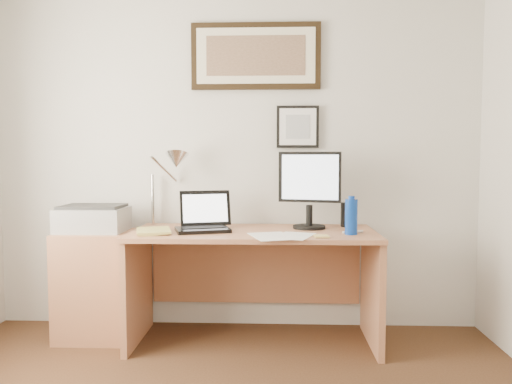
{
  "coord_description": "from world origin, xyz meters",
  "views": [
    {
      "loc": [
        0.29,
        -1.62,
        1.23
      ],
      "look_at": [
        0.17,
        1.43,
        1.02
      ],
      "focal_mm": 35.0,
      "sensor_mm": 36.0,
      "label": 1
    }
  ],
  "objects_px": {
    "laptop": "(204,222)",
    "lcd_monitor": "(310,186)",
    "side_cabinet": "(97,285)",
    "water_bottle": "(351,217)",
    "desk": "(254,263)",
    "printer": "(93,218)",
    "book": "(137,232)"
  },
  "relations": [
    {
      "from": "laptop",
      "to": "lcd_monitor",
      "type": "height_order",
      "value": "lcd_monitor"
    },
    {
      "from": "side_cabinet",
      "to": "water_bottle",
      "type": "relative_size",
      "value": 3.29
    },
    {
      "from": "laptop",
      "to": "desk",
      "type": "bearing_deg",
      "value": 14.06
    },
    {
      "from": "laptop",
      "to": "printer",
      "type": "height_order",
      "value": "laptop"
    },
    {
      "from": "water_bottle",
      "to": "book",
      "type": "bearing_deg",
      "value": -179.5
    },
    {
      "from": "book",
      "to": "lcd_monitor",
      "type": "distance_m",
      "value": 1.17
    },
    {
      "from": "desk",
      "to": "side_cabinet",
      "type": "bearing_deg",
      "value": -178.11
    },
    {
      "from": "desk",
      "to": "printer",
      "type": "bearing_deg",
      "value": -179.16
    },
    {
      "from": "side_cabinet",
      "to": "lcd_monitor",
      "type": "relative_size",
      "value": 1.4
    },
    {
      "from": "book",
      "to": "laptop",
      "type": "bearing_deg",
      "value": 19.57
    },
    {
      "from": "side_cabinet",
      "to": "book",
      "type": "relative_size",
      "value": 2.55
    },
    {
      "from": "desk",
      "to": "printer",
      "type": "relative_size",
      "value": 3.64
    },
    {
      "from": "water_bottle",
      "to": "printer",
      "type": "xyz_separation_m",
      "value": [
        -1.71,
        0.2,
        -0.04
      ]
    },
    {
      "from": "water_bottle",
      "to": "laptop",
      "type": "xyz_separation_m",
      "value": [
        -0.95,
        0.13,
        -0.05
      ]
    },
    {
      "from": "printer",
      "to": "laptop",
      "type": "bearing_deg",
      "value": -4.98
    },
    {
      "from": "desk",
      "to": "printer",
      "type": "height_order",
      "value": "printer"
    },
    {
      "from": "book",
      "to": "printer",
      "type": "bearing_deg",
      "value": 149.48
    },
    {
      "from": "side_cabinet",
      "to": "printer",
      "type": "xyz_separation_m",
      "value": [
        -0.03,
        0.02,
        0.45
      ]
    },
    {
      "from": "water_bottle",
      "to": "laptop",
      "type": "height_order",
      "value": "laptop"
    },
    {
      "from": "printer",
      "to": "water_bottle",
      "type": "bearing_deg",
      "value": -6.64
    },
    {
      "from": "water_bottle",
      "to": "lcd_monitor",
      "type": "relative_size",
      "value": 0.43
    },
    {
      "from": "desk",
      "to": "laptop",
      "type": "xyz_separation_m",
      "value": [
        -0.33,
        -0.08,
        0.29
      ]
    },
    {
      "from": "book",
      "to": "desk",
      "type": "bearing_deg",
      "value": 17.14
    },
    {
      "from": "laptop",
      "to": "lcd_monitor",
      "type": "relative_size",
      "value": 0.76
    },
    {
      "from": "side_cabinet",
      "to": "lcd_monitor",
      "type": "bearing_deg",
      "value": 2.61
    },
    {
      "from": "lcd_monitor",
      "to": "printer",
      "type": "bearing_deg",
      "value": -178.18
    },
    {
      "from": "side_cabinet",
      "to": "laptop",
      "type": "distance_m",
      "value": 0.86
    },
    {
      "from": "desk",
      "to": "lcd_monitor",
      "type": "relative_size",
      "value": 3.08
    },
    {
      "from": "side_cabinet",
      "to": "book",
      "type": "bearing_deg",
      "value": -30.1
    },
    {
      "from": "lcd_monitor",
      "to": "laptop",
      "type": "bearing_deg",
      "value": -170.84
    },
    {
      "from": "printer",
      "to": "side_cabinet",
      "type": "bearing_deg",
      "value": -35.39
    },
    {
      "from": "lcd_monitor",
      "to": "book",
      "type": "bearing_deg",
      "value": -166.91
    }
  ]
}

